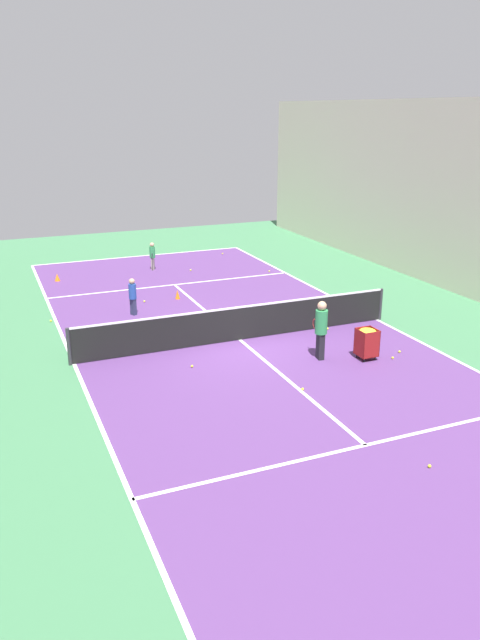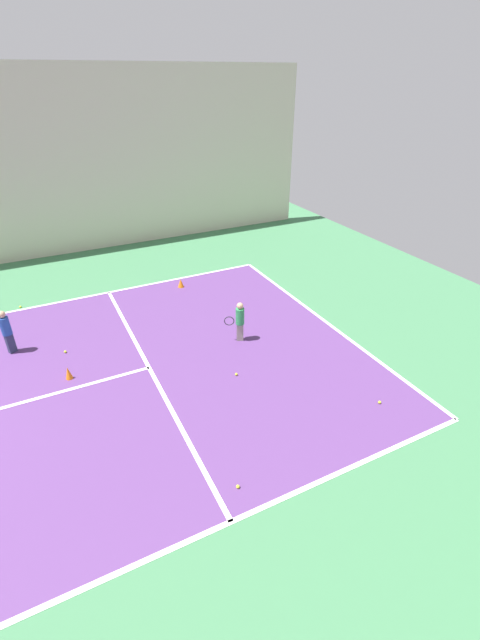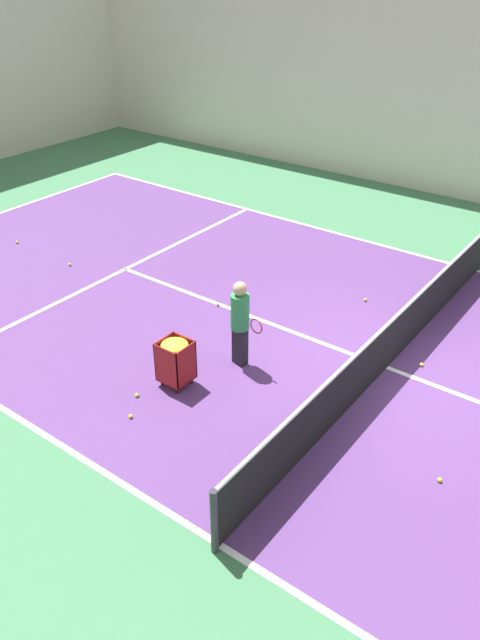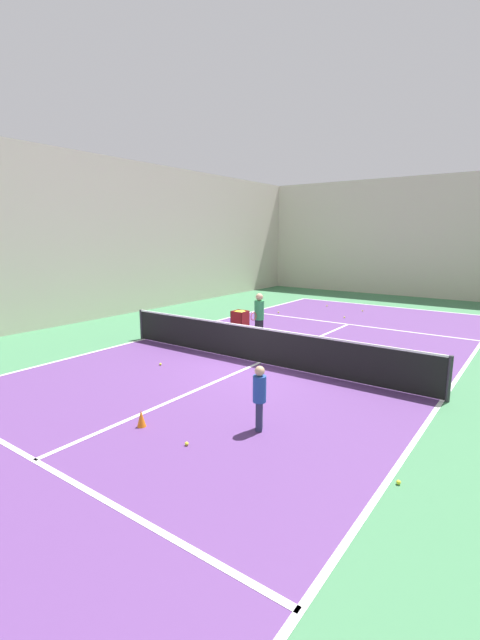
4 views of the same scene
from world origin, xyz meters
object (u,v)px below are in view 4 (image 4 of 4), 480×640
(tennis_net, at_px, (259,345))
(child_midcourt, at_px, (259,394))
(ball_cart, at_px, (240,317))
(coach_at_net, at_px, (259,314))
(training_cone_1, at_px, (141,418))

(tennis_net, bearing_deg, child_midcourt, -56.70)
(ball_cart, bearing_deg, coach_at_net, -23.05)
(coach_at_net, height_order, child_midcourt, coach_at_net)
(child_midcourt, relative_size, ball_cart, 1.42)
(coach_at_net, height_order, training_cone_1, coach_at_net)
(ball_cart, height_order, training_cone_1, ball_cart)
(child_midcourt, height_order, ball_cart, child_midcourt)
(tennis_net, bearing_deg, coach_at_net, 123.53)
(tennis_net, relative_size, coach_at_net, 6.04)
(ball_cart, bearing_deg, child_midcourt, -51.59)
(tennis_net, bearing_deg, ball_cart, 134.23)
(tennis_net, height_order, coach_at_net, coach_at_net)
(ball_cart, bearing_deg, tennis_net, -45.77)
(child_midcourt, bearing_deg, tennis_net, 5.15)
(coach_at_net, xyz_separation_m, training_cone_1, (1.93, -7.04, -0.79))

